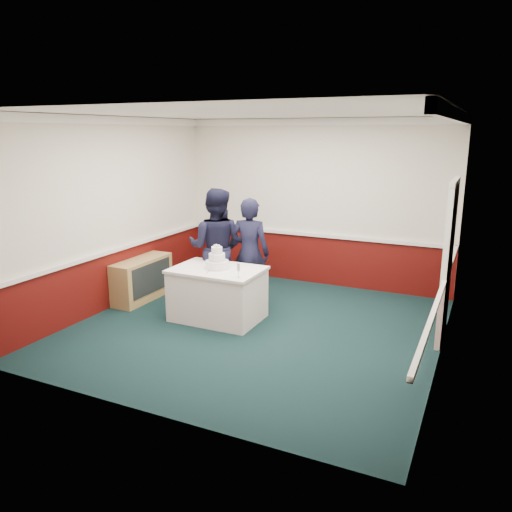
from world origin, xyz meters
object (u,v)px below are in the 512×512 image
at_px(wedding_cake, 217,261).
at_px(cake_knife, 209,271).
at_px(cake_table, 218,293).
at_px(person_woman, 250,253).
at_px(sideboard, 142,279).
at_px(person_man, 216,247).
at_px(champagne_flute, 238,268).

xyz_separation_m(wedding_cake, cake_knife, (-0.03, -0.20, -0.11)).
xyz_separation_m(cake_table, person_woman, (0.18, 0.73, 0.48)).
relative_size(sideboard, person_man, 0.63).
bearing_deg(sideboard, wedding_cake, -9.16).
height_order(cake_table, cake_knife, cake_knife).
xyz_separation_m(champagne_flute, person_woman, (-0.32, 1.01, -0.04)).
bearing_deg(person_man, cake_knife, 99.48).
bearing_deg(person_man, sideboard, 2.09).
relative_size(sideboard, champagne_flute, 5.85).
xyz_separation_m(cake_knife, person_woman, (0.21, 0.93, 0.09)).
relative_size(cake_knife, person_woman, 0.12).
xyz_separation_m(sideboard, cake_knife, (1.57, -0.46, 0.44)).
xyz_separation_m(champagne_flute, person_man, (-0.85, 0.87, 0.02)).
bearing_deg(wedding_cake, sideboard, 170.84).
distance_m(wedding_cake, person_woman, 0.75).
relative_size(sideboard, cake_table, 0.91).
distance_m(wedding_cake, cake_knife, 0.23).
distance_m(cake_table, person_woman, 0.90).
distance_m(sideboard, cake_knife, 1.69).
height_order(cake_knife, person_woman, person_woman).
bearing_deg(cake_knife, champagne_flute, -23.88).
bearing_deg(champagne_flute, wedding_cake, 150.75).
height_order(cake_table, person_man, person_man).
height_order(sideboard, person_man, person_man).
bearing_deg(person_woman, cake_knife, 68.67).
distance_m(champagne_flute, person_woman, 1.06).
xyz_separation_m(sideboard, champagne_flute, (2.10, -0.54, 0.58)).
bearing_deg(cake_table, cake_knife, -98.53).
height_order(person_man, person_woman, person_man).
height_order(sideboard, champagne_flute, champagne_flute).
bearing_deg(cake_table, sideboard, 170.84).
xyz_separation_m(cake_table, person_man, (-0.35, 0.59, 0.55)).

